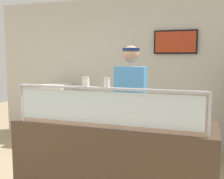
{
  "coord_description": "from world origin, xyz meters",
  "views": [
    {
      "loc": [
        1.94,
        -2.31,
        1.62
      ],
      "look_at": [
        0.99,
        0.39,
        1.28
      ],
      "focal_mm": 43.94,
      "sensor_mm": 36.0,
      "label": 1
    }
  ],
  "objects_px": {
    "pizza_server": "(122,117)",
    "parmesan_shaker": "(86,82)",
    "pizza_tray": "(125,118)",
    "pizza_box_stack": "(56,91)",
    "pepper_flake_shaker": "(107,83)",
    "worker_figure": "(131,106)"
  },
  "relations": [
    {
      "from": "pepper_flake_shaker",
      "to": "pizza_box_stack",
      "type": "bearing_deg",
      "value": 130.8
    },
    {
      "from": "pizza_tray",
      "to": "pizza_server",
      "type": "xyz_separation_m",
      "value": [
        -0.03,
        -0.02,
        0.02
      ]
    },
    {
      "from": "pizza_server",
      "to": "pepper_flake_shaker",
      "type": "height_order",
      "value": "pepper_flake_shaker"
    },
    {
      "from": "pizza_server",
      "to": "parmesan_shaker",
      "type": "height_order",
      "value": "parmesan_shaker"
    },
    {
      "from": "pizza_server",
      "to": "pepper_flake_shaker",
      "type": "relative_size",
      "value": 3.12
    },
    {
      "from": "pizza_server",
      "to": "pizza_box_stack",
      "type": "bearing_deg",
      "value": 148.66
    },
    {
      "from": "worker_figure",
      "to": "pizza_box_stack",
      "type": "relative_size",
      "value": 3.69
    },
    {
      "from": "pepper_flake_shaker",
      "to": "worker_figure",
      "type": "relative_size",
      "value": 0.05
    },
    {
      "from": "parmesan_shaker",
      "to": "pepper_flake_shaker",
      "type": "height_order",
      "value": "parmesan_shaker"
    },
    {
      "from": "parmesan_shaker",
      "to": "pepper_flake_shaker",
      "type": "bearing_deg",
      "value": -0.0
    },
    {
      "from": "pizza_server",
      "to": "parmesan_shaker",
      "type": "xyz_separation_m",
      "value": [
        -0.25,
        -0.37,
        0.39
      ]
    },
    {
      "from": "pizza_server",
      "to": "parmesan_shaker",
      "type": "bearing_deg",
      "value": -112.13
    },
    {
      "from": "pizza_tray",
      "to": "pizza_box_stack",
      "type": "relative_size",
      "value": 0.97
    },
    {
      "from": "parmesan_shaker",
      "to": "pizza_tray",
      "type": "bearing_deg",
      "value": 54.68
    },
    {
      "from": "parmesan_shaker",
      "to": "pizza_server",
      "type": "bearing_deg",
      "value": 56.16
    },
    {
      "from": "pepper_flake_shaker",
      "to": "worker_figure",
      "type": "bearing_deg",
      "value": 91.27
    },
    {
      "from": "parmesan_shaker",
      "to": "pizza_box_stack",
      "type": "relative_size",
      "value": 0.2
    },
    {
      "from": "pizza_box_stack",
      "to": "parmesan_shaker",
      "type": "bearing_deg",
      "value": -52.8
    },
    {
      "from": "worker_figure",
      "to": "pizza_tray",
      "type": "bearing_deg",
      "value": -81.41
    },
    {
      "from": "parmesan_shaker",
      "to": "worker_figure",
      "type": "bearing_deg",
      "value": 78.16
    },
    {
      "from": "pepper_flake_shaker",
      "to": "worker_figure",
      "type": "xyz_separation_m",
      "value": [
        -0.02,
        0.92,
        -0.37
      ]
    },
    {
      "from": "pizza_tray",
      "to": "pepper_flake_shaker",
      "type": "relative_size",
      "value": 5.15
    }
  ]
}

